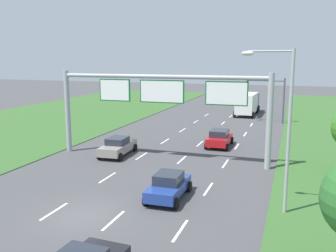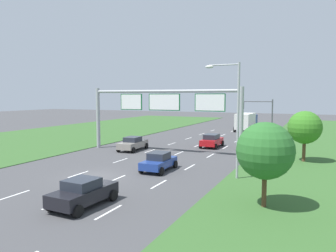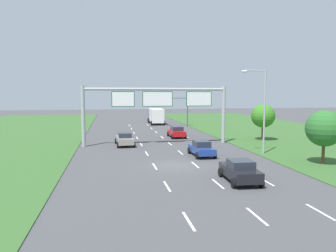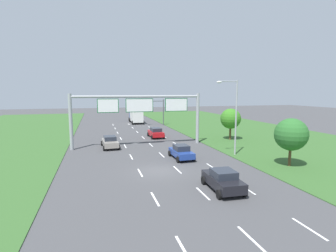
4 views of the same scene
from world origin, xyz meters
name	(u,v)px [view 2 (image 2 of 4)]	position (x,y,z in m)	size (l,w,h in m)	color
ground_plane	(97,177)	(0.00, 0.00, 0.00)	(200.00, 200.00, 0.00)	#424244
grass_verge_left	(12,143)	(-21.00, 10.00, 0.03)	(24.00, 120.00, 0.06)	#335B28
lane_dashes_inner_left	(136,155)	(-1.75, 9.00, 0.00)	(0.14, 56.40, 0.01)	white
lane_dashes_inner_right	(167,158)	(1.75, 9.00, 0.00)	(0.14, 56.40, 0.01)	white
lane_dashes_slip	(201,161)	(5.25, 9.00, 0.00)	(0.14, 56.40, 0.01)	white
car_near_red	(83,192)	(3.42, -5.79, 0.78)	(2.25, 4.12, 1.55)	black
car_lead_silver	(159,162)	(3.39, 3.77, 0.75)	(2.03, 3.98, 1.50)	navy
car_mid_lane	(133,143)	(-3.74, 11.65, 0.76)	(2.23, 4.51, 1.53)	gray
car_far_ahead	(212,141)	(3.71, 17.47, 0.80)	(2.12, 4.06, 1.57)	red
box_truck	(246,121)	(3.71, 38.42, 1.68)	(2.83, 8.60, 3.07)	navy
sign_gantry	(165,107)	(0.24, 11.61, 4.95)	(17.24, 0.44, 7.00)	#9EA0A5
traffic_light_mast	(259,110)	(6.85, 32.20, 3.87)	(4.76, 0.49, 5.60)	#47494F
street_lamp	(233,110)	(9.46, 3.68, 5.08)	(2.61, 0.32, 8.50)	#9EA0A5
roadside_tree_near	(265,151)	(12.56, -1.89, 3.14)	(3.11, 3.11, 4.71)	#513823
roadside_tree_mid	(305,128)	(14.06, 12.47, 3.21)	(3.03, 3.03, 4.74)	#513823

